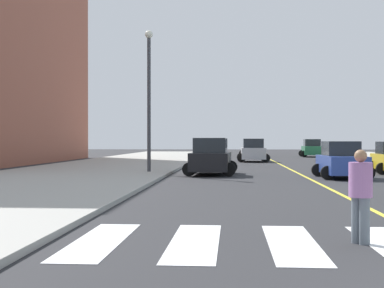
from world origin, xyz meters
The scene contains 9 objects.
sidewalk_kerb_west centered at (-12.20, 20.00, 0.07)m, with size 10.00×120.00×0.15m, color #9E9B93.
lane_divider_paint centered at (0.00, 40.00, 0.01)m, with size 0.16×80.00×0.01m, color yellow.
car_black_nearest centered at (-4.95, 24.19, 0.95)m, with size 2.94×4.61×2.02m.
car_blue_second centered at (1.70, 22.08, 0.86)m, with size 2.64×4.18×1.85m.
car_silver_third centered at (-1.92, 43.05, 0.95)m, with size 2.85×4.56×2.04m.
car_green_fourth centered at (5.36, 57.93, 0.95)m, with size 2.92×4.60×2.03m.
car_gray_sixth centered at (-1.55, 59.12, 0.92)m, with size 2.78×4.43×1.97m.
pedestrian_crossing centered at (-1.46, 4.04, 0.95)m, with size 0.43×0.43×1.73m.
street_lamp centered at (-8.44, 24.57, 4.78)m, with size 0.44×0.44×7.90m.
Camera 1 is at (-3.82, -6.31, 1.90)m, focal length 52.01 mm.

